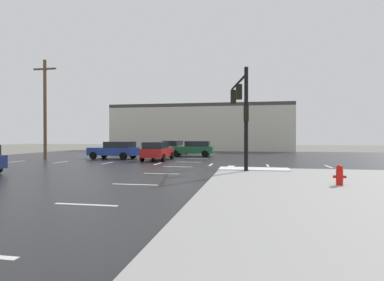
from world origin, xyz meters
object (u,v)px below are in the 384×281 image
at_px(fire_hydrant, 340,175).
at_px(utility_pole_far, 45,107).
at_px(sedan_green, 193,148).
at_px(sedan_blue, 115,150).
at_px(sedan_red, 157,151).
at_px(traffic_signal_mast, 241,104).
at_px(sedan_tan, 174,147).

bearing_deg(fire_hydrant, utility_pole_far, 150.61).
bearing_deg(sedan_green, sedan_blue, 37.42).
bearing_deg(fire_hydrant, sedan_blue, 138.41).
bearing_deg(sedan_red, traffic_signal_mast, -133.99).
bearing_deg(sedan_blue, fire_hydrant, 144.76).
distance_m(traffic_signal_mast, sedan_green, 14.32).
relative_size(sedan_blue, utility_pole_far, 0.52).
bearing_deg(traffic_signal_mast, sedan_green, 10.87).
height_order(sedan_tan, utility_pole_far, utility_pole_far).
height_order(sedan_green, sedan_tan, same).
distance_m(sedan_tan, utility_pole_far, 13.99).
relative_size(fire_hydrant, sedan_red, 0.17).
relative_size(traffic_signal_mast, sedan_blue, 1.23).
relative_size(sedan_green, utility_pole_far, 0.51).
xyz_separation_m(fire_hydrant, sedan_red, (-11.27, 12.79, 0.32)).
height_order(fire_hydrant, sedan_tan, sedan_tan).
height_order(fire_hydrant, sedan_blue, sedan_blue).
bearing_deg(utility_pole_far, sedan_blue, 16.58).
relative_size(sedan_green, sedan_red, 1.00).
distance_m(sedan_green, utility_pole_far, 14.50).
bearing_deg(sedan_green, sedan_tan, -46.19).
relative_size(traffic_signal_mast, sedan_green, 1.26).
bearing_deg(sedan_blue, sedan_red, 172.48).
height_order(traffic_signal_mast, sedan_tan, traffic_signal_mast).
bearing_deg(sedan_tan, utility_pole_far, 139.13).
relative_size(fire_hydrant, sedan_tan, 0.17).
height_order(fire_hydrant, utility_pole_far, utility_pole_far).
distance_m(fire_hydrant, sedan_green, 21.06).
distance_m(sedan_blue, utility_pole_far, 7.22).
height_order(fire_hydrant, sedan_red, sedan_red).
height_order(sedan_red, sedan_tan, same).
relative_size(sedan_green, sedan_blue, 0.98).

